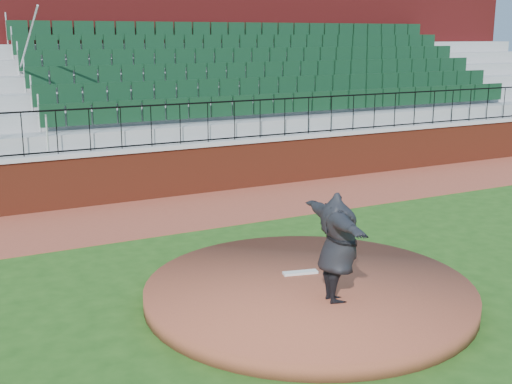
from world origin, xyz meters
The scene contains 10 objects.
ground centered at (0.00, 0.00, 0.00)m, with size 90.00×90.00×0.00m, color #224D16.
warning_track centered at (0.00, 5.40, 0.01)m, with size 34.00×3.20×0.01m, color brown.
field_wall centered at (0.00, 7.00, 0.60)m, with size 34.00×0.35×1.20m, color maroon.
wall_cap centered at (0.00, 7.00, 1.25)m, with size 34.00×0.45×0.10m, color #B7B7B7.
wall_railing centered at (0.00, 7.00, 1.80)m, with size 34.00×0.05×1.00m, color black, non-canonical shape.
seating_stands centered at (0.00, 9.72, 2.30)m, with size 34.00×5.10×4.60m, color gray, non-canonical shape.
concourse_wall centered at (0.00, 12.52, 2.75)m, with size 34.00×0.50×5.50m, color maroon.
pitchers_mound centered at (-0.08, -0.40, 0.12)m, with size 5.03×5.03×0.25m, color brown.
pitching_rubber centered at (0.05, 0.07, 0.27)m, with size 0.56×0.14×0.04m, color silver.
pitcher centered at (-0.08, -1.12, 1.05)m, with size 1.98×0.54×1.61m, color black.
Camera 1 is at (-5.24, -8.46, 3.98)m, focal length 46.52 mm.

